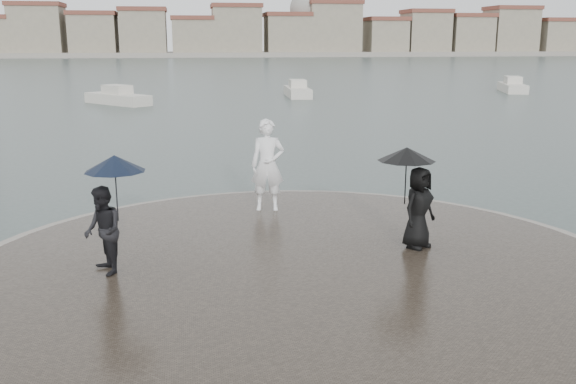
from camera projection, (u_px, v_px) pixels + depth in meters
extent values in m
cylinder|color=gray|center=(299.00, 280.00, 11.27)|extent=(12.50, 12.50, 0.32)
cylinder|color=#2D261E|center=(299.00, 279.00, 11.26)|extent=(11.90, 11.90, 0.36)
imported|color=white|center=(268.00, 165.00, 14.94)|extent=(0.85, 0.62, 2.14)
imported|color=black|center=(103.00, 231.00, 10.87)|extent=(0.82, 0.91, 1.53)
cylinder|color=black|center=(117.00, 195.00, 10.87)|extent=(0.02, 0.02, 0.90)
cone|color=black|center=(115.00, 163.00, 10.74)|extent=(1.03, 1.03, 0.28)
imported|color=black|center=(419.00, 208.00, 12.25)|extent=(0.92, 0.85, 1.58)
cylinder|color=black|center=(406.00, 181.00, 12.19)|extent=(0.02, 0.02, 0.90)
cone|color=black|center=(407.00, 154.00, 12.07)|extent=(1.10, 1.10, 0.26)
cube|color=gray|center=(193.00, 54.00, 164.48)|extent=(260.00, 20.00, 1.20)
cube|color=gray|center=(38.00, 32.00, 154.81)|extent=(12.00, 10.00, 12.00)
cube|color=brown|center=(36.00, 4.00, 153.30)|extent=(12.60, 10.60, 1.00)
cube|color=gray|center=(94.00, 37.00, 156.98)|extent=(11.00, 10.00, 10.00)
cube|color=brown|center=(92.00, 13.00, 155.71)|extent=(11.60, 10.60, 1.00)
cube|color=gray|center=(144.00, 35.00, 158.67)|extent=(11.00, 10.00, 11.00)
cube|color=brown|center=(143.00, 9.00, 157.28)|extent=(11.60, 10.60, 1.00)
cube|color=gray|center=(193.00, 39.00, 160.69)|extent=(10.00, 10.00, 9.00)
cube|color=brown|center=(192.00, 18.00, 159.54)|extent=(10.60, 10.60, 1.00)
cube|color=gray|center=(237.00, 33.00, 161.99)|extent=(12.00, 10.00, 12.00)
cube|color=brown|center=(236.00, 6.00, 160.49)|extent=(12.60, 10.60, 1.00)
cube|color=gray|center=(287.00, 37.00, 164.17)|extent=(11.00, 10.00, 10.00)
cube|color=brown|center=(287.00, 15.00, 162.90)|extent=(11.60, 10.60, 1.00)
cube|color=gray|center=(333.00, 31.00, 165.62)|extent=(13.00, 10.00, 13.00)
cube|color=brown|center=(334.00, 3.00, 164.00)|extent=(13.60, 10.60, 1.00)
cube|color=gray|center=(385.00, 39.00, 168.18)|extent=(10.00, 10.00, 9.00)
cube|color=brown|center=(386.00, 19.00, 167.02)|extent=(10.60, 10.60, 1.00)
cube|color=gray|center=(425.00, 35.00, 169.60)|extent=(11.00, 10.00, 11.00)
cube|color=brown|center=(426.00, 11.00, 168.21)|extent=(11.60, 10.60, 1.00)
cube|color=gray|center=(468.00, 37.00, 171.51)|extent=(11.00, 10.00, 10.00)
cube|color=brown|center=(469.00, 16.00, 170.24)|extent=(11.60, 10.60, 1.00)
cube|color=gray|center=(510.00, 33.00, 173.07)|extent=(12.00, 10.00, 12.00)
cube|color=brown|center=(512.00, 8.00, 171.57)|extent=(12.60, 10.60, 1.00)
cube|color=gray|center=(554.00, 39.00, 175.37)|extent=(10.00, 10.00, 9.00)
cube|color=brown|center=(556.00, 20.00, 174.21)|extent=(10.60, 10.60, 1.00)
sphere|color=gray|center=(309.00, 9.00, 165.37)|extent=(10.00, 10.00, 10.00)
cube|color=beige|center=(512.00, 89.00, 53.82)|extent=(3.17, 5.73, 0.90)
cube|color=beige|center=(513.00, 82.00, 53.68)|extent=(1.74, 2.27, 0.90)
cube|color=beige|center=(118.00, 101.00, 43.53)|extent=(4.82, 5.20, 0.90)
cube|color=beige|center=(117.00, 92.00, 43.39)|extent=(2.22, 2.30, 0.90)
cube|color=beige|center=(298.00, 93.00, 49.40)|extent=(1.87, 5.57, 0.90)
cube|color=beige|center=(298.00, 85.00, 49.26)|extent=(1.30, 2.06, 0.90)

